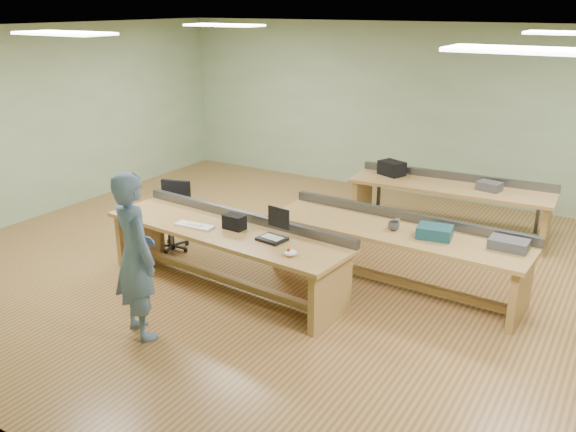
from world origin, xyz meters
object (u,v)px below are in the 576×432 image
object	(u,v)px
parts_bin_teal	(435,232)
drinks_can	(397,223)
workbench_mid	(396,243)
workbench_front	(227,243)
laptop_base	(272,239)
mug	(394,226)
workbench_back	(450,197)
parts_bin_grey	(509,244)
person	(135,256)
camera_bag	(234,222)
task_chair	(173,225)

from	to	relation	value
parts_bin_teal	drinks_can	xyz separation A→B (m)	(-0.49, 0.10, -0.01)
workbench_mid	parts_bin_teal	size ratio (longest dim) A/B	8.28
workbench_mid	workbench_front	bearing A→B (deg)	-146.90
laptop_base	parts_bin_teal	xyz separation A→B (m)	(1.55, 1.03, 0.05)
parts_bin_teal	mug	bearing A→B (deg)	-177.77
workbench_back	parts_bin_teal	size ratio (longest dim) A/B	7.64
laptop_base	parts_bin_grey	world-z (taller)	parts_bin_grey
person	mug	distance (m)	3.00
person	camera_bag	xyz separation A→B (m)	(0.20, 1.43, -0.04)
workbench_mid	camera_bag	xyz separation A→B (m)	(-1.66, -1.00, 0.27)
laptop_base	parts_bin_teal	distance (m)	1.86
task_chair	parts_bin_teal	xyz separation A→B (m)	(3.61, 0.40, 0.47)
mug	person	bearing A→B (deg)	-127.81
workbench_back	task_chair	world-z (taller)	task_chair
workbench_mid	camera_bag	world-z (taller)	camera_bag
workbench_back	mug	xyz separation A→B (m)	(-0.02, -2.21, 0.24)
workbench_front	person	world-z (taller)	person
task_chair	parts_bin_grey	xyz separation A→B (m)	(4.42, 0.48, 0.46)
workbench_front	task_chair	xyz separation A→B (m)	(-1.38, 0.59, -0.22)
workbench_front	parts_bin_teal	world-z (taller)	parts_bin_teal
workbench_front	laptop_base	size ratio (longest dim) A/B	10.84
workbench_front	camera_bag	bearing A→B (deg)	24.32
mug	drinks_can	xyz separation A→B (m)	(-0.00, 0.12, 0.00)
laptop_base	parts_bin_teal	size ratio (longest dim) A/B	0.78
person	camera_bag	size ratio (longest dim) A/B	6.90
workbench_back	camera_bag	world-z (taller)	camera_bag
workbench_back	parts_bin_teal	distance (m)	2.26
drinks_can	task_chair	bearing A→B (deg)	-171.00
mug	laptop_base	bearing A→B (deg)	-136.20
camera_bag	task_chair	size ratio (longest dim) A/B	0.27
laptop_base	workbench_back	bearing A→B (deg)	79.38
workbench_front	camera_bag	xyz separation A→B (m)	(0.10, 0.04, 0.27)
workbench_front	task_chair	bearing A→B (deg)	161.94
workbench_back	person	bearing A→B (deg)	-115.08
parts_bin_teal	laptop_base	bearing A→B (deg)	-146.31
workbench_front	mug	world-z (taller)	workbench_front
camera_bag	drinks_can	size ratio (longest dim) A/B	2.36
workbench_front	workbench_mid	distance (m)	2.04
workbench_front	parts_bin_grey	world-z (taller)	parts_bin_grey
workbench_front	person	bearing A→B (deg)	-88.78
task_chair	parts_bin_teal	bearing A→B (deg)	-9.03
workbench_back	parts_bin_teal	world-z (taller)	parts_bin_teal
workbench_front	camera_bag	size ratio (longest dim) A/B	12.90
workbench_back	laptop_base	size ratio (longest dim) A/B	9.77
camera_bag	parts_bin_grey	size ratio (longest dim) A/B	0.62
person	laptop_base	distance (m)	1.56
task_chair	mug	distance (m)	3.18
workbench_back	task_chair	size ratio (longest dim) A/B	3.12
laptop_base	task_chair	size ratio (longest dim) A/B	0.32
workbench_mid	laptop_base	xyz separation A→B (m)	(-1.08, -1.08, 0.20)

